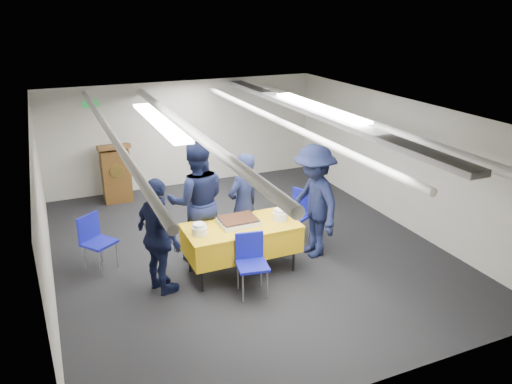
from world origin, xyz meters
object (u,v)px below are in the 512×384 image
chair_near (251,257)px  chair_right (299,210)px  sailor_b (197,202)px  chair_left (94,237)px  sailor_d (314,201)px  sailor_a (243,206)px  sailor_c (159,237)px  podium (116,172)px  sheet_cake (238,221)px  serving_table (242,238)px

chair_near → chair_right: 1.89m
chair_right → sailor_b: bearing=-179.7°
chair_left → sailor_d: bearing=-15.3°
sailor_a → sailor_c: 1.58m
podium → chair_near: bearing=-74.8°
chair_near → chair_right: same height
sheet_cake → chair_right: chair_right is taller
podium → sailor_a: size_ratio=0.73×
sailor_a → serving_table: bearing=41.5°
podium → sailor_d: sailor_d is taller
sailor_a → sailor_b: 0.73m
serving_table → chair_left: 2.23m
sheet_cake → sailor_a: bearing=59.1°
sailor_a → sailor_b: sailor_b is taller
chair_near → sailor_b: 1.37m
serving_table → sailor_c: 1.27m
sailor_c → sailor_d: 2.51m
chair_near → chair_left: 2.46m
podium → sailor_b: 3.20m
sailor_a → sailor_c: sailor_a is taller
sailor_a → sailor_c: bearing=-2.4°
podium → sailor_a: 3.58m
chair_near → sailor_b: (-0.37, 1.24, 0.44)m
podium → chair_near: (1.17, -4.32, -0.08)m
chair_right → sailor_d: 0.72m
chair_near → sailor_d: (1.35, 0.65, 0.39)m
sailor_b → sailor_c: 1.07m
chair_right → sailor_a: bearing=-170.7°
chair_right → sailor_c: sailor_c is taller
chair_near → sailor_c: 1.30m
chair_near → serving_table: bearing=81.2°
chair_left → chair_right: bearing=-5.1°
serving_table → sailor_a: 0.63m
serving_table → chair_left: bearing=154.0°
chair_near → chair_left: bearing=141.1°
chair_left → sailor_a: 2.32m
chair_near → sailor_c: bearing=156.2°
podium → sailor_d: 4.46m
podium → sailor_b: size_ratio=0.65×
podium → chair_left: size_ratio=1.44×
sheet_cake → sailor_c: sailor_c is taller
serving_table → chair_near: (-0.09, -0.57, -0.03)m
sailor_d → sailor_b: bearing=-109.9°
chair_left → sailor_d: (3.27, -0.90, 0.39)m
serving_table → chair_near: bearing=-98.8°
chair_left → sailor_a: (2.24, -0.48, 0.32)m
chair_near → sailor_b: bearing=106.8°
chair_left → sailor_b: bearing=-11.2°
sailor_c → chair_left: bearing=18.1°
sheet_cake → chair_right: (1.36, 0.62, -0.29)m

